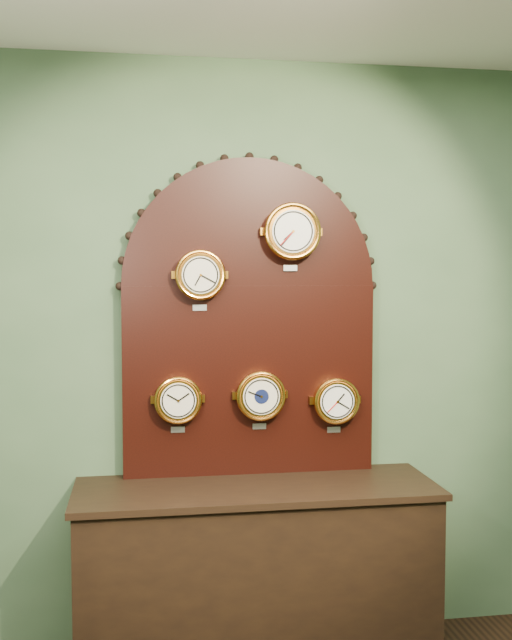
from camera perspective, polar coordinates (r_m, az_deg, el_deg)
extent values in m
plane|color=#456343|center=(3.58, -0.62, -2.62)|extent=(4.00, 0.00, 4.00)
cube|color=black|center=(3.57, 0.05, -19.26)|extent=(1.60, 0.50, 0.80)
cube|color=black|center=(3.55, -0.50, -4.64)|extent=(1.20, 0.06, 0.90)
cylinder|color=black|center=(3.51, -0.51, 2.65)|extent=(1.20, 0.06, 1.20)
cylinder|color=orange|center=(3.42, -4.34, 3.49)|extent=(0.22, 0.08, 0.22)
torus|color=orange|center=(3.39, -4.30, 3.48)|extent=(0.23, 0.02, 0.23)
cylinder|color=beige|center=(3.38, -4.29, 3.48)|extent=(0.17, 0.01, 0.17)
cube|color=silver|center=(3.45, -4.36, 0.95)|extent=(0.06, 0.01, 0.03)
cylinder|color=orange|center=(3.49, 2.75, 6.81)|extent=(0.25, 0.08, 0.25)
torus|color=orange|center=(3.46, 2.86, 6.84)|extent=(0.27, 0.02, 0.27)
cylinder|color=silver|center=(3.45, 2.88, 6.84)|extent=(0.20, 0.01, 0.20)
cube|color=silver|center=(3.51, 2.66, 4.02)|extent=(0.07, 0.01, 0.03)
cylinder|color=orange|center=(3.47, -6.04, -6.09)|extent=(0.21, 0.08, 0.21)
torus|color=orange|center=(3.43, -6.02, -6.19)|extent=(0.22, 0.02, 0.22)
cylinder|color=beige|center=(3.43, -6.01, -6.21)|extent=(0.16, 0.01, 0.16)
cube|color=silver|center=(3.52, -6.05, -8.40)|extent=(0.06, 0.01, 0.03)
cylinder|color=orange|center=(3.51, 0.32, -5.81)|extent=(0.22, 0.08, 0.22)
torus|color=orange|center=(3.47, 0.41, -5.90)|extent=(0.24, 0.02, 0.24)
cylinder|color=beige|center=(3.47, 0.43, -5.91)|extent=(0.17, 0.01, 0.17)
cube|color=silver|center=(3.56, 0.26, -8.19)|extent=(0.07, 0.01, 0.03)
cylinder|color=#0D1439|center=(3.46, 0.43, -5.92)|extent=(0.07, 0.00, 0.07)
cylinder|color=orange|center=(3.59, 6.13, -6.17)|extent=(0.21, 0.08, 0.21)
torus|color=orange|center=(3.56, 6.26, -6.25)|extent=(0.22, 0.02, 0.22)
cylinder|color=silver|center=(3.55, 6.29, -6.27)|extent=(0.17, 0.01, 0.17)
cube|color=silver|center=(3.64, 6.01, -8.40)|extent=(0.06, 0.01, 0.03)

